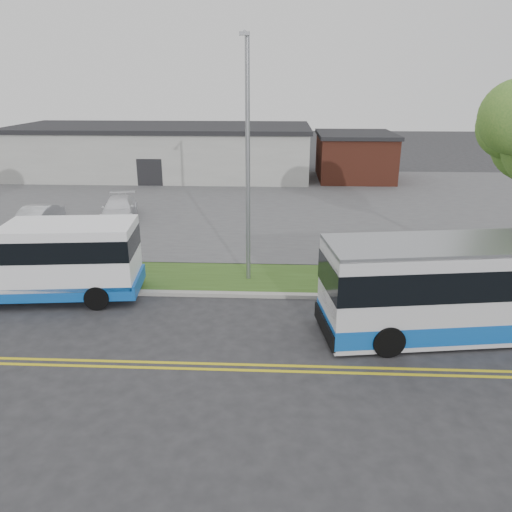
# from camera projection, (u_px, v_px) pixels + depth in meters

# --- Properties ---
(ground) EXTENTS (140.00, 140.00, 0.00)m
(ground) POSITION_uv_depth(u_px,v_px,m) (163.00, 307.00, 18.56)
(ground) COLOR #28282B
(ground) RESTS_ON ground
(lane_line_north) EXTENTS (70.00, 0.12, 0.01)m
(lane_line_north) POSITION_uv_depth(u_px,v_px,m) (135.00, 362.00, 14.93)
(lane_line_north) COLOR gold
(lane_line_north) RESTS_ON ground
(lane_line_south) EXTENTS (70.00, 0.12, 0.01)m
(lane_line_south) POSITION_uv_depth(u_px,v_px,m) (132.00, 367.00, 14.65)
(lane_line_south) COLOR gold
(lane_line_south) RESTS_ON ground
(curb) EXTENTS (80.00, 0.30, 0.15)m
(curb) POSITION_uv_depth(u_px,v_px,m) (170.00, 293.00, 19.57)
(curb) COLOR #9E9B93
(curb) RESTS_ON ground
(verge) EXTENTS (80.00, 3.30, 0.10)m
(verge) POSITION_uv_depth(u_px,v_px,m) (179.00, 277.00, 21.27)
(verge) COLOR #324D19
(verge) RESTS_ON ground
(parking_lot) EXTENTS (80.00, 25.00, 0.10)m
(parking_lot) POSITION_uv_depth(u_px,v_px,m) (218.00, 201.00, 34.56)
(parking_lot) COLOR #4C4C4F
(parking_lot) RESTS_ON ground
(commercial_building) EXTENTS (25.40, 10.40, 4.35)m
(commercial_building) POSITION_uv_depth(u_px,v_px,m) (163.00, 151.00, 43.54)
(commercial_building) COLOR #9E9E99
(commercial_building) RESTS_ON ground
(brick_wing) EXTENTS (6.30, 7.30, 3.90)m
(brick_wing) POSITION_uv_depth(u_px,v_px,m) (355.00, 156.00, 41.92)
(brick_wing) COLOR brown
(brick_wing) RESTS_ON ground
(streetlight_near) EXTENTS (0.35, 1.53, 9.50)m
(streetlight_near) POSITION_uv_depth(u_px,v_px,m) (248.00, 155.00, 19.25)
(streetlight_near) COLOR gray
(streetlight_near) RESTS_ON verge
(shuttle_bus) EXTENTS (7.93, 3.29, 2.96)m
(shuttle_bus) POSITION_uv_depth(u_px,v_px,m) (52.00, 259.00, 18.87)
(shuttle_bus) COLOR #1050AD
(shuttle_bus) RESTS_ON ground
(transit_bus) EXTENTS (11.76, 4.23, 3.19)m
(transit_bus) POSITION_uv_depth(u_px,v_px,m) (498.00, 287.00, 16.26)
(transit_bus) COLOR silver
(transit_bus) RESTS_ON ground
(pedestrian) EXTENTS (0.73, 0.67, 1.67)m
(pedestrian) POSITION_uv_depth(u_px,v_px,m) (66.00, 247.00, 22.25)
(pedestrian) COLOR black
(pedestrian) RESTS_ON verge
(parked_car_a) EXTENTS (1.63, 4.24, 1.38)m
(parked_car_a) POSITION_uv_depth(u_px,v_px,m) (36.00, 220.00, 27.21)
(parked_car_a) COLOR #ACAFB3
(parked_car_a) RESTS_ON parking_lot
(parked_car_b) EXTENTS (2.67, 4.83, 1.32)m
(parked_car_b) POSITION_uv_depth(u_px,v_px,m) (119.00, 209.00, 29.63)
(parked_car_b) COLOR white
(parked_car_b) RESTS_ON parking_lot
(grocery_bag_left) EXTENTS (0.32, 0.32, 0.32)m
(grocery_bag_left) POSITION_uv_depth(u_px,v_px,m) (59.00, 263.00, 22.26)
(grocery_bag_left) COLOR white
(grocery_bag_left) RESTS_ON verge
(grocery_bag_right) EXTENTS (0.32, 0.32, 0.32)m
(grocery_bag_right) POSITION_uv_depth(u_px,v_px,m) (77.00, 260.00, 22.70)
(grocery_bag_right) COLOR white
(grocery_bag_right) RESTS_ON verge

